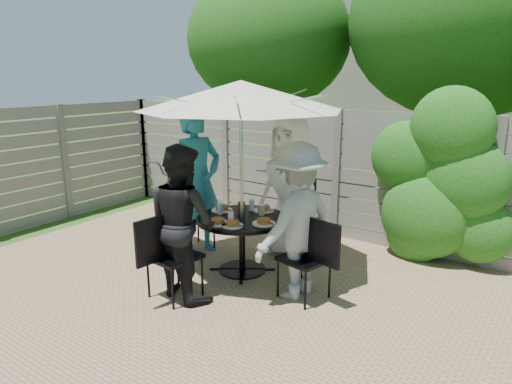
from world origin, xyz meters
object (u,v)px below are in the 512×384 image
Objects in this scene: person_right at (296,222)px; glass_front at (231,218)px; chair_right at (305,275)px; plate_back at (264,209)px; plate_left at (222,209)px; plate_extra at (233,224)px; umbrella at (241,96)px; chair_back at (296,231)px; person_front at (183,222)px; plate_right at (264,222)px; syrup_jug at (242,209)px; person_back at (290,187)px; person_left at (198,183)px; glass_back at (252,205)px; patio_table at (242,234)px; chair_left at (193,231)px; coffee_cup at (261,210)px; bicycle at (183,185)px; chair_front at (174,273)px; plate_front at (218,222)px; glass_left at (220,209)px.

person_right is 0.77m from glass_front.
plate_back is (-0.88, 0.53, 0.43)m from chair_right.
plate_left is 0.62m from plate_extra.
umbrella is 2.04m from chair_right.
chair_back is 6.53× the size of glass_front.
person_front is 6.80× the size of plate_extra.
syrup_jug reaches higher than plate_right.
plate_left is at bearing 178.80° from syrup_jug.
person_back is at bearing -90.00° from person_front.
person_right reaches higher than person_front.
person_left is 7.98× the size of plate_extra.
plate_right is (0.29, -0.42, 0.00)m from plate_back.
patio_table is at bearing -78.66° from glass_back.
person_back is at bearing -135.00° from person_right.
chair_left is 1.38m from person_front.
patio_table is 0.90m from person_right.
coffee_cup is at bearing 14.90° from plate_left.
chair_right is at bearing -10.68° from umbrella.
person_right reaches higher than glass_front.
bicycle is at bearing -13.31° from chair_right.
umbrella is 2.04m from chair_left.
person_front is (-0.15, -0.82, 0.34)m from patio_table.
plate_right is 2.17× the size of coffee_cup.
chair_front is 0.74m from plate_front.
patio_table is 0.36m from coffee_cup.
person_left is 7.36× the size of plate_back.
patio_table is 10.18× the size of coffee_cup.
glass_left is (-0.43, -0.87, -0.15)m from person_back.
person_back reaches higher than glass_back.
person_left is 15.95× the size of coffee_cup.
chair_left is 1.88m from person_right.
chair_back is at bearing 48.81° from chair_left.
plate_front is 2.80m from bicycle.
coffee_cup is at bearing -9.72° from chair_front.
chair_right is 1.12m from plate_front.
plate_back is (0.22, 1.17, -0.10)m from person_front.
plate_left is (-0.42, -0.29, 0.00)m from plate_back.
person_back reaches higher than chair_front.
chair_left reaches higher than coffee_cup.
glass_left is (-0.27, -0.06, -1.32)m from umbrella.
glass_left is at bearing 178.95° from plate_right.
glass_left is (-0.22, -0.33, 0.00)m from glass_back.
plate_right is (0.71, -0.13, 0.00)m from plate_left.
coffee_cup is (0.07, -0.16, 0.04)m from plate_back.
plate_front is (-1.02, -0.17, 0.43)m from chair_right.
coffee_cup is (0.41, 0.25, -0.01)m from glass_left.
plate_back is at bearing 88.95° from glass_front.
patio_table is 1.59m from umbrella.
syrup_jug is (-0.20, -0.76, -0.14)m from person_back.
patio_table is 5.09× the size of plate_extra.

